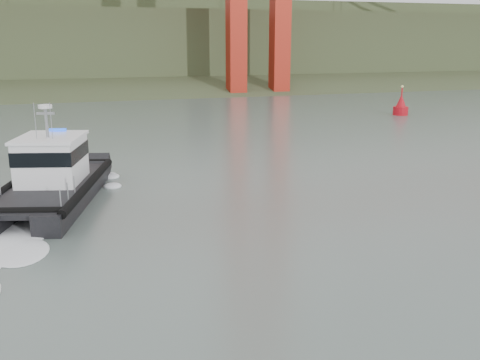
# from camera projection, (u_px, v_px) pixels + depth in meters

# --- Properties ---
(ground) EXTENTS (400.00, 400.00, 0.00)m
(ground) POSITION_uv_depth(u_px,v_px,m) (357.00, 306.00, 19.53)
(ground) COLOR #4D5B55
(ground) RESTS_ON ground
(headlands) EXTENTS (500.00, 105.36, 27.12)m
(headlands) POSITION_uv_depth(u_px,v_px,m) (109.00, 49.00, 133.68)
(headlands) COLOR #3F4E2C
(headlands) RESTS_ON ground
(patrol_boat) EXTENTS (7.51, 13.12, 6.01)m
(patrol_boat) POSITION_uv_depth(u_px,v_px,m) (51.00, 177.00, 31.80)
(patrol_boat) COLOR black
(patrol_boat) RESTS_ON ground
(nav_buoy) EXTENTS (1.92, 1.92, 4.00)m
(nav_buoy) POSITION_uv_depth(u_px,v_px,m) (401.00, 107.00, 68.73)
(nav_buoy) COLOR #B50C17
(nav_buoy) RESTS_ON ground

